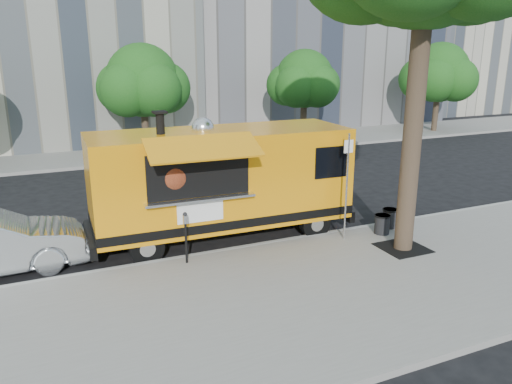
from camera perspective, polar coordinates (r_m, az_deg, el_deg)
ground at (r=15.00m, az=1.73°, el=-4.77°), size 120.00×120.00×0.00m
sidewalk at (r=11.80m, az=10.32°, el=-10.64°), size 60.00×6.00×0.15m
curb at (r=14.20m, az=3.36°, el=-5.69°), size 60.00×0.14×0.16m
far_sidewalk at (r=27.34m, az=-10.65°, el=4.65°), size 60.00×5.00×0.15m
building_right at (r=51.51m, az=21.68°, el=17.90°), size 16.00×12.00×16.00m
tree_well at (r=14.11m, az=16.41°, el=-6.14°), size 1.20×1.20×0.02m
far_tree_b at (r=25.88m, az=-12.85°, el=12.31°), size 3.60×3.60×5.50m
far_tree_c at (r=28.78m, az=5.56°, el=12.72°), size 3.24×3.24×5.21m
far_tree_d at (r=34.93m, az=20.21°, el=12.69°), size 3.78×3.78×5.64m
sign_post at (r=13.91m, az=10.34°, el=1.29°), size 0.28×0.06×3.00m
parking_meter at (r=12.48m, az=-8.05°, el=-4.50°), size 0.11×0.11×1.33m
food_truck at (r=14.15m, az=-4.05°, el=1.40°), size 7.61×3.61×3.74m
trash_bin_left at (r=14.94m, az=14.22°, el=-3.52°), size 0.47×0.47×0.56m
trash_bin_right at (r=15.51m, az=15.07°, el=-2.84°), size 0.48×0.48×0.57m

